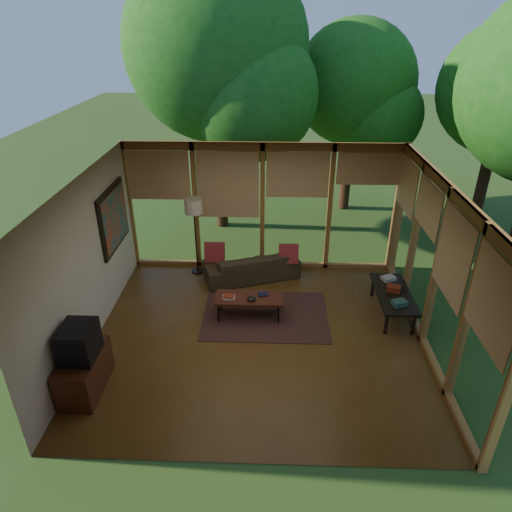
{
  "coord_description": "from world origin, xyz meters",
  "views": [
    {
      "loc": [
        0.17,
        -6.24,
        4.83
      ],
      "look_at": [
        -0.07,
        0.7,
        1.18
      ],
      "focal_mm": 32.0,
      "sensor_mm": 36.0,
      "label": 1
    }
  ],
  "objects_px": {
    "television": "(79,342)",
    "coffee_table": "(249,299)",
    "sofa": "(252,265)",
    "side_console": "(393,295)",
    "media_cabinet": "(84,372)",
    "floor_lamp": "(194,210)"
  },
  "relations": [
    {
      "from": "media_cabinet",
      "to": "side_console",
      "type": "height_order",
      "value": "media_cabinet"
    },
    {
      "from": "sofa",
      "to": "floor_lamp",
      "type": "xyz_separation_m",
      "value": [
        -1.16,
        0.19,
        1.13
      ]
    },
    {
      "from": "sofa",
      "to": "coffee_table",
      "type": "height_order",
      "value": "sofa"
    },
    {
      "from": "coffee_table",
      "to": "side_console",
      "type": "xyz_separation_m",
      "value": [
        2.59,
        0.19,
        0.02
      ]
    },
    {
      "from": "sofa",
      "to": "television",
      "type": "relative_size",
      "value": 3.48
    },
    {
      "from": "floor_lamp",
      "to": "side_console",
      "type": "height_order",
      "value": "floor_lamp"
    },
    {
      "from": "television",
      "to": "side_console",
      "type": "bearing_deg",
      "value": 23.1
    },
    {
      "from": "coffee_table",
      "to": "side_console",
      "type": "bearing_deg",
      "value": 4.24
    },
    {
      "from": "coffee_table",
      "to": "media_cabinet",
      "type": "bearing_deg",
      "value": -140.53
    },
    {
      "from": "sofa",
      "to": "television",
      "type": "xyz_separation_m",
      "value": [
        -2.25,
        -3.31,
        0.57
      ]
    },
    {
      "from": "media_cabinet",
      "to": "side_console",
      "type": "bearing_deg",
      "value": 23.02
    },
    {
      "from": "media_cabinet",
      "to": "floor_lamp",
      "type": "bearing_deg",
      "value": 72.43
    },
    {
      "from": "sofa",
      "to": "side_console",
      "type": "relative_size",
      "value": 1.37
    },
    {
      "from": "sofa",
      "to": "media_cabinet",
      "type": "bearing_deg",
      "value": 36.82
    },
    {
      "from": "media_cabinet",
      "to": "coffee_table",
      "type": "bearing_deg",
      "value": 39.47
    },
    {
      "from": "television",
      "to": "side_console",
      "type": "distance_m",
      "value": 5.29
    },
    {
      "from": "television",
      "to": "coffee_table",
      "type": "xyz_separation_m",
      "value": [
        2.26,
        1.88,
        -0.46
      ]
    },
    {
      "from": "sofa",
      "to": "television",
      "type": "height_order",
      "value": "television"
    },
    {
      "from": "sofa",
      "to": "television",
      "type": "distance_m",
      "value": 4.04
    },
    {
      "from": "coffee_table",
      "to": "television",
      "type": "bearing_deg",
      "value": -140.28
    },
    {
      "from": "floor_lamp",
      "to": "side_console",
      "type": "xyz_separation_m",
      "value": [
        3.76,
        -1.43,
        -1.0
      ]
    },
    {
      "from": "television",
      "to": "coffee_table",
      "type": "relative_size",
      "value": 0.46
    }
  ]
}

